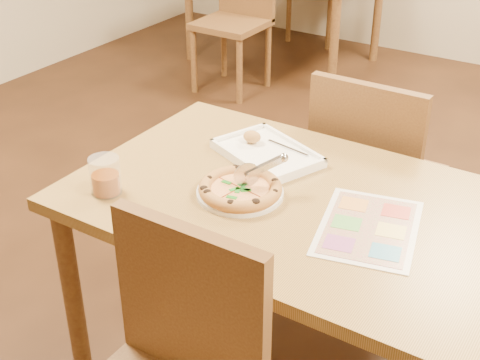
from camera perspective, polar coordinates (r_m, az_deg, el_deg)
The scene contains 9 objects.
dining_table at distance 1.99m, azimuth 4.58°, elevation -3.58°, with size 1.30×0.85×0.72m.
chair_far at distance 2.50m, azimuth 11.13°, elevation 1.55°, with size 0.42×0.42×0.47m.
bg_chair_near at distance 4.52m, azimuth -0.07°, elevation 14.87°, with size 0.42×0.42×0.47m.
plate at distance 1.95m, azimuth -0.00°, elevation -1.10°, with size 0.25×0.25×0.01m, color white.
pizza at distance 1.93m, azimuth 0.02°, elevation -0.75°, with size 0.24×0.24×0.04m.
pizza_cutter at distance 1.91m, azimuth 1.66°, elevation 0.92°, with size 0.11×0.12×0.09m.
appetizer_tray at distance 2.16m, azimuth 2.21°, elevation 2.31°, with size 0.39×0.33×0.06m.
glass_tumbler at distance 1.98m, azimuth -11.42°, elevation 0.18°, with size 0.09×0.09×0.11m.
menu at distance 1.83m, azimuth 10.91°, elevation -3.99°, with size 0.26×0.36×0.01m, color silver.
Camera 1 is at (0.76, -1.48, 1.72)m, focal length 50.00 mm.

